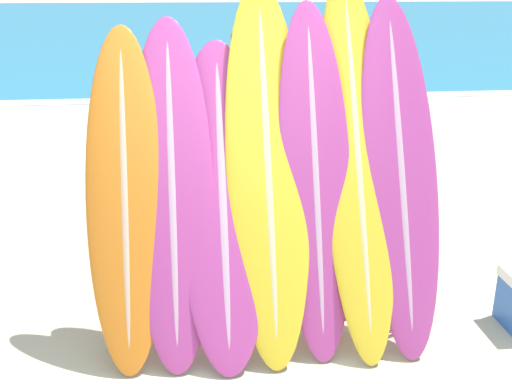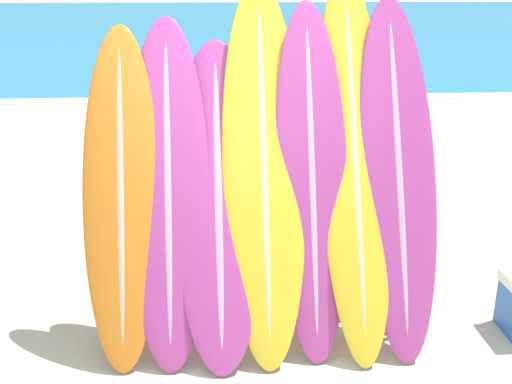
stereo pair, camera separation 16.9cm
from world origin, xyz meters
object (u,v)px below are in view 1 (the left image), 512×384
Objects in this scene: person_mid_beach at (261,72)px; person_far_right at (256,83)px; surfboard_rack at (269,283)px; person_near_water at (341,100)px; surfboard_slot_6 at (400,172)px; surfboard_slot_3 at (267,168)px; surfboard_slot_0 at (125,197)px; surfboard_slot_1 at (172,191)px; surfboard_slot_2 at (223,201)px; person_far_left at (240,90)px; surfboard_slot_4 at (315,178)px; surfboard_slot_5 at (357,160)px.

person_mid_beach reaches higher than person_far_right.
person_near_water is (1.39, 3.73, 0.50)m from surfboard_rack.
person_near_water is at bearing 69.60° from surfboard_rack.
person_far_right is (-0.38, 5.33, -0.25)m from surfboard_slot_6.
person_near_water is (1.38, 3.56, -0.25)m from surfboard_slot_3.
person_far_right is at bearing 84.62° from surfboard_rack.
surfboard_slot_0 is 1.23× the size of person_near_water.
surfboard_slot_0 is 0.30m from surfboard_slot_1.
person_mid_beach is (0.72, 6.53, 0.47)m from surfboard_rack.
surfboard_slot_6 is at bearing 8.91° from surfboard_rack.
person_near_water is at bearing 61.03° from surfboard_slot_1.
surfboard_slot_2 is 4.31m from person_far_left.
surfboard_slot_3 is 1.06× the size of surfboard_slot_4.
surfboard_slot_5 reaches higher than person_near_water.
surfboard_slot_1 is at bearing 169.97° from surfboard_rack.
surfboard_slot_2 is 6.51m from person_mid_beach.
surfboard_slot_1 is at bearing 177.87° from surfboard_slot_2.
surfboard_slot_4 is 5.35m from person_far_right.
surfboard_slot_0 is 4.31m from person_near_water.
surfboard_rack is at bearing -162.15° from surfboard_slot_5.
person_mid_beach is (-0.67, 2.80, -0.04)m from person_near_water.
surfboard_slot_3 is 1.45× the size of person_mid_beach.
surfboard_slot_2 is at bearing -177.32° from surfboard_slot_4.
surfboard_slot_5 is at bearing -123.16° from person_far_left.
person_far_left is at bearing 87.67° from surfboard_slot_3.
surfboard_slot_4 reaches higher than surfboard_slot_2.
surfboard_slot_4 is at bearing 1.84° from surfboard_slot_0.
person_far_left is (-0.72, 4.24, -0.17)m from surfboard_slot_6.
surfboard_slot_4 reaches higher than surfboard_slot_1.
surfboard_slot_1 is at bearing 78.33° from person_near_water.
surfboard_slot_3 is at bearing -177.50° from surfboard_slot_5.
surfboard_slot_4 is 3.77m from person_near_water.
surfboard_slot_0 reaches higher than surfboard_rack.
person_far_left is at bearing -25.13° from person_far_right.
surfboard_slot_6 is (1.81, 0.05, 0.09)m from surfboard_slot_0.
surfboard_rack is 1.32× the size of person_far_right.
surfboard_slot_5 is 1.07× the size of surfboard_slot_6.
person_near_water is (2.01, 3.62, -0.14)m from surfboard_slot_1.
surfboard_rack is 6.59m from person_mid_beach.
surfboard_slot_0 is 0.86× the size of surfboard_slot_5.
surfboard_rack is 0.91× the size of surfboard_slot_3.
person_mid_beach is 0.93× the size of person_far_left.
person_far_left is (-0.14, 4.26, -0.15)m from surfboard_slot_4.
person_far_left is at bearing 99.64° from surfboard_slot_6.
surfboard_slot_0 is 1.24m from surfboard_slot_4.
surfboard_slot_1 is 1.52m from surfboard_slot_6.
surfboard_slot_5 reaches higher than surfboard_slot_0.
surfboard_slot_0 is 0.93m from surfboard_slot_3.
surfboard_rack is at bearing -92.11° from surfboard_slot_3.
surfboard_slot_3 is at bearing 5.69° from surfboard_slot_1.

